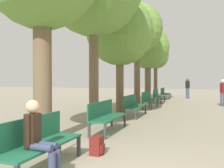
{
  "coord_description": "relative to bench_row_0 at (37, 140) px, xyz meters",
  "views": [
    {
      "loc": [
        1.12,
        -3.06,
        1.55
      ],
      "look_at": [
        -1.4,
        4.1,
        1.42
      ],
      "focal_mm": 40.0,
      "sensor_mm": 36.0,
      "label": 1
    }
  ],
  "objects": [
    {
      "name": "bench_row_0",
      "position": [
        0.0,
        0.0,
        0.0
      ],
      "size": [
        0.55,
        1.9,
        0.9
      ],
      "color": "#1E6042",
      "rests_on": "ground_plane"
    },
    {
      "name": "bench_row_1",
      "position": [
        0.0,
        3.3,
        0.0
      ],
      "size": [
        0.55,
        1.9,
        0.9
      ],
      "color": "#1E6042",
      "rests_on": "ground_plane"
    },
    {
      "name": "bench_row_2",
      "position": [
        0.0,
        6.61,
        0.0
      ],
      "size": [
        0.55,
        1.9,
        0.9
      ],
      "color": "#1E6042",
      "rests_on": "ground_plane"
    },
    {
      "name": "bench_row_3",
      "position": [
        0.0,
        9.91,
        0.0
      ],
      "size": [
        0.55,
        1.9,
        0.9
      ],
      "color": "#1E6042",
      "rests_on": "ground_plane"
    },
    {
      "name": "bench_row_4",
      "position": [
        0.0,
        13.22,
        0.0
      ],
      "size": [
        0.55,
        1.9,
        0.9
      ],
      "color": "#1E6042",
      "rests_on": "ground_plane"
    },
    {
      "name": "bench_row_5",
      "position": [
        0.0,
        16.52,
        0.0
      ],
      "size": [
        0.55,
        1.9,
        0.9
      ],
      "color": "#1E6042",
      "rests_on": "ground_plane"
    },
    {
      "name": "tree_row_2",
      "position": [
        -1.01,
        7.9,
        3.33
      ],
      "size": [
        3.27,
        3.27,
        5.51
      ],
      "color": "brown",
      "rests_on": "ground_plane"
    },
    {
      "name": "tree_row_3",
      "position": [
        -1.01,
        11.45,
        4.16
      ],
      "size": [
        3.14,
        3.14,
        6.29
      ],
      "color": "brown",
      "rests_on": "ground_plane"
    },
    {
      "name": "tree_row_4",
      "position": [
        -1.01,
        14.83,
        3.38
      ],
      "size": [
        3.16,
        3.16,
        5.53
      ],
      "color": "brown",
      "rests_on": "ground_plane"
    },
    {
      "name": "tree_row_5",
      "position": [
        -1.01,
        18.3,
        3.08
      ],
      "size": [
        2.28,
        2.28,
        4.79
      ],
      "color": "brown",
      "rests_on": "ground_plane"
    },
    {
      "name": "person_seated",
      "position": [
        0.25,
        -0.3,
        0.15
      ],
      "size": [
        0.56,
        0.32,
        1.23
      ],
      "color": "#384260",
      "rests_on": "ground_plane"
    },
    {
      "name": "backpack",
      "position": [
        0.65,
        1.12,
        -0.32
      ],
      "size": [
        0.26,
        0.28,
        0.39
      ],
      "color": "maroon",
      "rests_on": "ground_plane"
    },
    {
      "name": "pedestrian_near",
      "position": [
        3.92,
        12.21,
        0.39
      ],
      "size": [
        0.32,
        0.28,
        1.58
      ],
      "color": "#384260",
      "rests_on": "ground_plane"
    },
    {
      "name": "pedestrian_mid",
      "position": [
        1.72,
        17.73,
        0.45
      ],
      "size": [
        0.34,
        0.25,
        1.69
      ],
      "color": "#384260",
      "rests_on": "ground_plane"
    }
  ]
}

